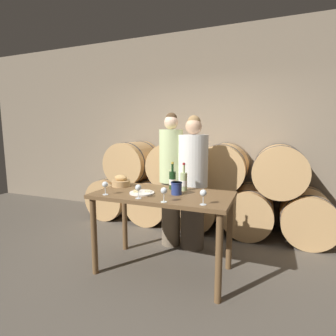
{
  "coord_description": "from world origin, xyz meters",
  "views": [
    {
      "loc": [
        1.04,
        -2.5,
        1.55
      ],
      "look_at": [
        0.0,
        0.15,
        1.13
      ],
      "focal_mm": 28.0,
      "sensor_mm": 36.0,
      "label": 1
    }
  ],
  "objects": [
    {
      "name": "bread_basket",
      "position": [
        -0.6,
        0.14,
        0.93
      ],
      "size": [
        0.22,
        0.22,
        0.14
      ],
      "color": "tan",
      "rests_on": "tasting_table"
    },
    {
      "name": "person_right",
      "position": [
        0.13,
        0.68,
        0.87
      ],
      "size": [
        0.38,
        0.38,
        1.73
      ],
      "color": "#4C4238",
      "rests_on": "ground_plane"
    },
    {
      "name": "wine_glass_center",
      "position": [
        0.14,
        -0.32,
        0.98
      ],
      "size": [
        0.06,
        0.06,
        0.14
      ],
      "color": "white",
      "rests_on": "tasting_table"
    },
    {
      "name": "wine_glass_right",
      "position": [
        0.5,
        -0.27,
        0.98
      ],
      "size": [
        0.06,
        0.06,
        0.14
      ],
      "color": "white",
      "rests_on": "tasting_table"
    },
    {
      "name": "wine_bottle_white",
      "position": [
        0.17,
        0.2,
        0.99
      ],
      "size": [
        0.08,
        0.08,
        0.31
      ],
      "color": "#ADBC7F",
      "rests_on": "tasting_table"
    },
    {
      "name": "wine_bottle_red",
      "position": [
        0.03,
        0.22,
        0.99
      ],
      "size": [
        0.08,
        0.08,
        0.31
      ],
      "color": "#193819",
      "rests_on": "tasting_table"
    },
    {
      "name": "barrel_stack",
      "position": [
        -0.0,
        1.49,
        0.64
      ],
      "size": [
        3.85,
        0.82,
        1.35
      ],
      "color": "tan",
      "rests_on": "ground_plane"
    },
    {
      "name": "wine_glass_left",
      "position": [
        -0.14,
        -0.29,
        0.98
      ],
      "size": [
        0.06,
        0.06,
        0.14
      ],
      "color": "white",
      "rests_on": "tasting_table"
    },
    {
      "name": "cheese_plate",
      "position": [
        -0.2,
        -0.09,
        0.89
      ],
      "size": [
        0.26,
        0.26,
        0.04
      ],
      "color": "white",
      "rests_on": "tasting_table"
    },
    {
      "name": "tasting_table",
      "position": [
        0.0,
        0.0,
        0.76
      ],
      "size": [
        1.45,
        0.75,
        0.88
      ],
      "color": "brown",
      "rests_on": "ground_plane"
    },
    {
      "name": "stone_wall_back",
      "position": [
        0.0,
        2.02,
        1.6
      ],
      "size": [
        10.0,
        0.12,
        3.2
      ],
      "color": "gray",
      "rests_on": "ground_plane"
    },
    {
      "name": "person_left",
      "position": [
        -0.17,
        0.68,
        0.91
      ],
      "size": [
        0.31,
        0.31,
        1.77
      ],
      "color": "#756651",
      "rests_on": "ground_plane"
    },
    {
      "name": "ground_plane",
      "position": [
        0.0,
        0.0,
        0.0
      ],
      "size": [
        10.0,
        10.0,
        0.0
      ],
      "primitive_type": "plane",
      "color": "#564F44"
    },
    {
      "name": "wine_glass_far_left",
      "position": [
        -0.53,
        -0.28,
        0.98
      ],
      "size": [
        0.06,
        0.06,
        0.14
      ],
      "color": "white",
      "rests_on": "tasting_table"
    },
    {
      "name": "blue_crock",
      "position": [
        0.15,
        -0.0,
        0.95
      ],
      "size": [
        0.12,
        0.12,
        0.13
      ],
      "color": "navy",
      "rests_on": "tasting_table"
    }
  ]
}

